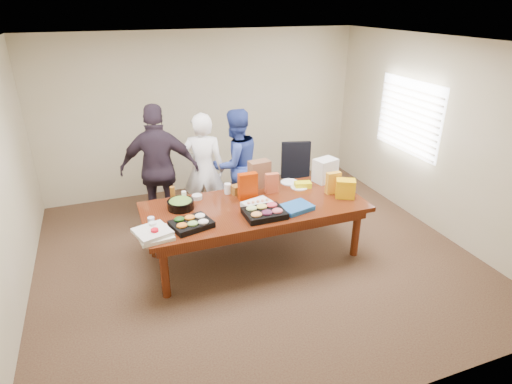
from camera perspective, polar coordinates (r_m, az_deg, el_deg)
name	(u,v)px	position (r m, az deg, el deg)	size (l,w,h in m)	color
floor	(255,256)	(5.75, -0.17, -8.55)	(5.50, 5.00, 0.02)	#47301E
ceiling	(254,42)	(4.83, -0.21, 19.59)	(5.50, 5.00, 0.02)	white
wall_back	(204,113)	(7.43, -7.02, 10.51)	(5.50, 0.04, 2.70)	beige
wall_front	(378,275)	(3.16, 16.04, -10.73)	(5.50, 0.04, 2.70)	beige
wall_right	(436,137)	(6.56, 23.12, 6.85)	(0.04, 5.00, 2.70)	beige
window_panel	(408,117)	(6.93, 19.83, 9.53)	(0.03, 1.40, 1.10)	white
window_blinds	(406,117)	(6.91, 19.57, 9.52)	(0.04, 1.36, 1.00)	beige
conference_table	(255,231)	(5.55, -0.18, -5.22)	(2.80, 1.20, 0.75)	#4C1C0F
office_chair	(301,182)	(6.61, 6.04, 1.34)	(0.55, 0.55, 1.08)	black
person_center	(204,170)	(6.23, -7.06, 2.94)	(0.62, 0.41, 1.71)	white
person_right	(236,164)	(6.43, -2.75, 3.74)	(0.82, 0.64, 1.69)	#3147A4
person_left	(160,169)	(6.14, -12.85, 2.98)	(1.10, 0.46, 1.87)	#2B202C
veggie_tray	(191,224)	(4.91, -8.69, -4.29)	(0.44, 0.34, 0.07)	black
fruit_tray	(264,213)	(5.08, 1.13, -2.88)	(0.48, 0.38, 0.07)	black
sheet_cake	(258,205)	(5.31, 0.24, -1.70)	(0.36, 0.27, 0.06)	white
salad_bowl	(181,205)	(5.34, -10.11, -1.68)	(0.33, 0.33, 0.11)	black
chip_bag_blue	(296,207)	(5.26, 5.41, -2.09)	(0.39, 0.29, 0.06)	#1C55A2
chip_bag_red	(248,186)	(5.45, -1.12, 0.76)	(0.25, 0.10, 0.36)	#A92A00
chip_bag_yellow	(333,183)	(5.73, 10.34, 1.23)	(0.20, 0.08, 0.29)	gold
chip_bag_orange	(272,183)	(5.66, 2.16, 1.22)	(0.17, 0.08, 0.27)	#C65933
mayo_jar	(228,189)	(5.67, -3.84, 0.46)	(0.09, 0.09, 0.14)	white
mustard_bottle	(245,191)	(5.55, -1.50, 0.14)	(0.06, 0.06, 0.17)	yellow
dressing_bottle	(173,194)	(5.53, -11.14, -0.26)	(0.06, 0.06, 0.20)	brown
ranch_bottle	(184,198)	(5.42, -9.64, -0.78)	(0.06, 0.06, 0.18)	white
banana_bunch	(303,185)	(5.89, 6.32, 0.99)	(0.22, 0.13, 0.07)	#F1EE0E
bread_loaf	(242,188)	(5.68, -1.84, 0.48)	(0.31, 0.13, 0.12)	brown
kraft_bag	(259,174)	(5.82, 0.46, 2.45)	(0.29, 0.17, 0.38)	brown
red_cup	(155,234)	(4.75, -13.44, -5.46)	(0.08, 0.08, 0.11)	red
clear_cup_a	(153,227)	(4.89, -13.70, -4.59)	(0.08, 0.08, 0.11)	white
clear_cup_b	(151,222)	(5.01, -13.91, -3.90)	(0.08, 0.08, 0.11)	white
pizza_box_lower	(155,235)	(4.79, -13.44, -5.69)	(0.36, 0.36, 0.04)	white
pizza_box_upper	(152,232)	(4.78, -13.78, -5.22)	(0.36, 0.36, 0.04)	white
plate_a	(299,187)	(5.88, 5.82, 0.65)	(0.23, 0.23, 0.01)	white
plate_b	(289,182)	(6.03, 4.52, 1.33)	(0.25, 0.25, 0.02)	white
dip_bowl_a	(252,188)	(5.78, -0.58, 0.54)	(0.14, 0.14, 0.06)	beige
dip_bowl_b	(197,197)	(5.57, -7.94, -0.66)	(0.13, 0.13, 0.05)	silver
grocery_bag_white	(325,170)	(6.09, 9.29, 2.91)	(0.31, 0.22, 0.33)	white
grocery_bag_yellow	(345,189)	(5.65, 11.93, 0.46)	(0.24, 0.17, 0.24)	#F6B106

